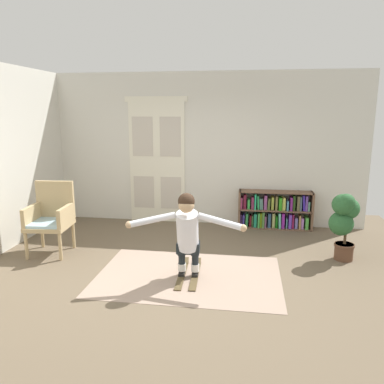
# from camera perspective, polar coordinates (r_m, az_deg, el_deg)

# --- Properties ---
(ground_plane) EXTENTS (7.20, 7.20, 0.00)m
(ground_plane) POSITION_cam_1_polar(r_m,az_deg,el_deg) (5.14, -1.23, -12.80)
(ground_plane) COLOR brown
(back_wall) EXTENTS (6.00, 0.10, 2.90)m
(back_wall) POSITION_cam_1_polar(r_m,az_deg,el_deg) (7.27, 2.20, 6.48)
(back_wall) COLOR silver
(back_wall) RESTS_ON ground
(double_door) EXTENTS (1.22, 0.05, 2.45)m
(double_door) POSITION_cam_1_polar(r_m,az_deg,el_deg) (7.41, -5.35, 4.83)
(double_door) COLOR silver
(double_door) RESTS_ON ground
(rug) EXTENTS (2.45, 1.65, 0.01)m
(rug) POSITION_cam_1_polar(r_m,az_deg,el_deg) (5.16, -0.53, -12.61)
(rug) COLOR gray
(rug) RESTS_ON ground
(bookshelf) EXTENTS (1.37, 0.30, 0.71)m
(bookshelf) POSITION_cam_1_polar(r_m,az_deg,el_deg) (7.24, 12.45, -2.87)
(bookshelf) COLOR brown
(bookshelf) RESTS_ON ground
(wicker_chair) EXTENTS (0.65, 0.65, 1.10)m
(wicker_chair) POSITION_cam_1_polar(r_m,az_deg,el_deg) (6.21, -20.65, -3.44)
(wicker_chair) COLOR tan
(wicker_chair) RESTS_ON ground
(potted_plant) EXTENTS (0.43, 0.39, 1.02)m
(potted_plant) POSITION_cam_1_polar(r_m,az_deg,el_deg) (5.93, 22.13, -3.70)
(potted_plant) COLOR brown
(potted_plant) RESTS_ON ground
(skis_pair) EXTENTS (0.32, 0.94, 0.07)m
(skis_pair) POSITION_cam_1_polar(r_m,az_deg,el_deg) (5.19, -0.49, -12.27)
(skis_pair) COLOR brown
(skis_pair) RESTS_ON rug
(person_skier) EXTENTS (1.48, 0.55, 1.12)m
(person_skier) POSITION_cam_1_polar(r_m,az_deg,el_deg) (4.79, -0.71, -5.73)
(person_skier) COLOR white
(person_skier) RESTS_ON skis_pair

